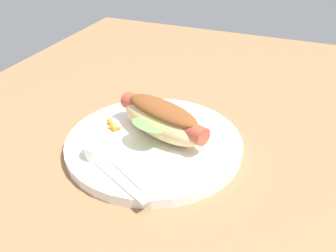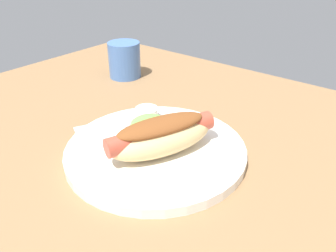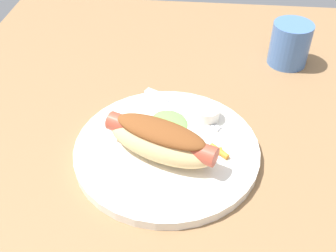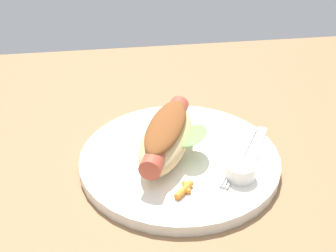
{
  "view_description": "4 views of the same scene",
  "coord_description": "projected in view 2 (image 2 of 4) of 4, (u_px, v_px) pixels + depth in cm",
  "views": [
    {
      "loc": [
        50.62,
        22.35,
        36.02
      ],
      "look_at": [
        2.22,
        2.7,
        3.64
      ],
      "focal_mm": 40.51,
      "sensor_mm": 36.0,
      "label": 1
    },
    {
      "loc": [
        -25.69,
        34.6,
        30.55
      ],
      "look_at": [
        2.78,
        -0.89,
        4.9
      ],
      "focal_mm": 35.6,
      "sensor_mm": 36.0,
      "label": 2
    },
    {
      "loc": [
        -41.61,
        -3.83,
        45.83
      ],
      "look_at": [
        4.53,
        0.75,
        5.24
      ],
      "focal_mm": 43.75,
      "sensor_mm": 36.0,
      "label": 3
    },
    {
      "loc": [
        -5.34,
        -52.68,
        41.39
      ],
      "look_at": [
        2.38,
        2.24,
        5.94
      ],
      "focal_mm": 49.82,
      "sensor_mm": 36.0,
      "label": 4
    }
  ],
  "objects": [
    {
      "name": "carrot_garnish",
      "position": [
        188.0,
        126.0,
        0.58
      ],
      "size": [
        2.98,
        3.28,
        0.89
      ],
      "color": "orange",
      "rests_on": "plate"
    },
    {
      "name": "drinking_cup",
      "position": [
        124.0,
        60.0,
        0.82
      ],
      "size": [
        7.84,
        7.84,
        8.68
      ],
      "primitive_type": "cylinder",
      "color": "#4770B2",
      "rests_on": "ground_plane"
    },
    {
      "name": "fork",
      "position": [
        122.0,
        126.0,
        0.59
      ],
      "size": [
        9.2,
        14.06,
        0.4
      ],
      "rotation": [
        0.0,
        0.0,
        4.17
      ],
      "color": "silver",
      "rests_on": "plate"
    },
    {
      "name": "knife",
      "position": [
        113.0,
        122.0,
        0.6
      ],
      "size": [
        7.52,
        12.75,
        0.36
      ],
      "primitive_type": "cube",
      "rotation": [
        0.0,
        0.0,
        4.23
      ],
      "color": "silver",
      "rests_on": "plate"
    },
    {
      "name": "sauce_ramekin",
      "position": [
        147.0,
        114.0,
        0.61
      ],
      "size": [
        4.17,
        4.17,
        2.2
      ],
      "primitive_type": "cylinder",
      "color": "white",
      "rests_on": "plate"
    },
    {
      "name": "ground_plane",
      "position": [
        178.0,
        165.0,
        0.53
      ],
      "size": [
        120.0,
        90.0,
        1.8
      ],
      "primitive_type": "cube",
      "color": "olive"
    },
    {
      "name": "plate",
      "position": [
        156.0,
        150.0,
        0.54
      ],
      "size": [
        28.83,
        28.83,
        1.6
      ],
      "primitive_type": "cylinder",
      "color": "white",
      "rests_on": "ground_plane"
    },
    {
      "name": "hot_dog",
      "position": [
        161.0,
        135.0,
        0.5
      ],
      "size": [
        12.88,
        18.03,
        5.78
      ],
      "rotation": [
        0.0,
        0.0,
        4.33
      ],
      "color": "#DBB77A",
      "rests_on": "plate"
    }
  ]
}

